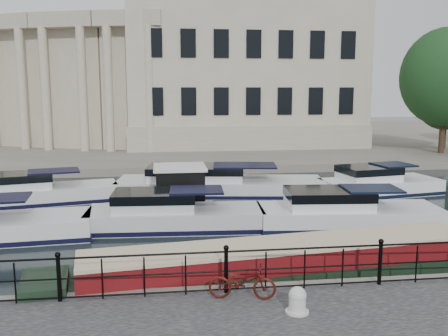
{
  "coord_description": "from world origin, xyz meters",
  "views": [
    {
      "loc": [
        -1.57,
        -13.9,
        5.56
      ],
      "look_at": [
        0.5,
        2.0,
        3.0
      ],
      "focal_mm": 40.0,
      "sensor_mm": 36.0,
      "label": 1
    }
  ],
  "objects_px": {
    "bicycle": "(242,282)",
    "mooring_bollard": "(297,300)",
    "harbour_hut": "(180,191)",
    "narrowboat": "(284,270)"
  },
  "relations": [
    {
      "from": "mooring_bollard",
      "to": "harbour_hut",
      "type": "xyz_separation_m",
      "value": [
        -2.14,
        11.93,
        0.12
      ]
    },
    {
      "from": "bicycle",
      "to": "mooring_bollard",
      "type": "xyz_separation_m",
      "value": [
        1.11,
        -0.89,
        -0.14
      ]
    },
    {
      "from": "bicycle",
      "to": "mooring_bollard",
      "type": "distance_m",
      "value": 1.43
    },
    {
      "from": "mooring_bollard",
      "to": "narrowboat",
      "type": "distance_m",
      "value": 3.16
    },
    {
      "from": "bicycle",
      "to": "narrowboat",
      "type": "bearing_deg",
      "value": -24.36
    },
    {
      "from": "mooring_bollard",
      "to": "harbour_hut",
      "type": "relative_size",
      "value": 0.19
    },
    {
      "from": "mooring_bollard",
      "to": "harbour_hut",
      "type": "distance_m",
      "value": 12.12
    },
    {
      "from": "bicycle",
      "to": "harbour_hut",
      "type": "relative_size",
      "value": 0.51
    },
    {
      "from": "mooring_bollard",
      "to": "harbour_hut",
      "type": "height_order",
      "value": "harbour_hut"
    },
    {
      "from": "bicycle",
      "to": "harbour_hut",
      "type": "bearing_deg",
      "value": 16.89
    }
  ]
}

